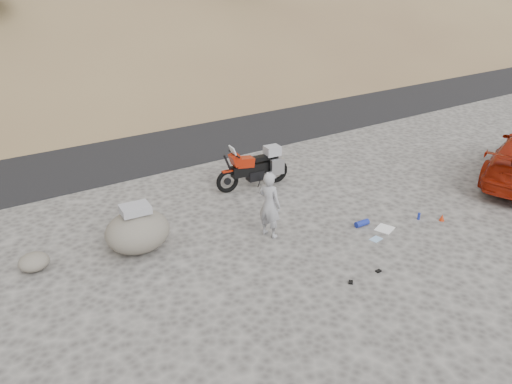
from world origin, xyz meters
TOP-DOWN VIEW (x-y plane):
  - ground at (0.00, 0.00)m, footprint 140.00×140.00m
  - road at (0.00, 9.00)m, footprint 120.00×7.00m
  - motorcycle at (0.98, 2.95)m, footprint 2.41×0.82m
  - man at (-0.41, 0.25)m, footprint 0.59×0.72m
  - boulder at (-3.37, 1.38)m, footprint 1.82×1.67m
  - small_rock at (-5.62, 1.85)m, footprint 0.71×0.64m
  - gear_white_cloth at (2.25, -1.11)m, footprint 0.56×0.54m
  - gear_blue_mat at (1.87, -0.67)m, footprint 0.40×0.17m
  - gear_bottle at (3.39, -1.24)m, footprint 0.09×0.09m
  - gear_funnel at (3.85, -1.62)m, footprint 0.17×0.17m
  - gear_glove_a at (0.68, -2.41)m, footprint 0.12×0.09m
  - gear_glove_b at (-0.13, -2.39)m, footprint 0.15×0.15m
  - gear_blue_cloth at (1.68, -1.37)m, footprint 0.33×0.26m

SIDE VIEW (x-z plane):
  - ground at x=0.00m, z-range 0.00..0.00m
  - road at x=0.00m, z-range -0.03..0.03m
  - man at x=-0.41m, z-range -0.85..0.85m
  - gear_blue_cloth at x=1.68m, z-range 0.00..0.01m
  - gear_white_cloth at x=2.25m, z-range 0.00..0.02m
  - gear_glove_a at x=0.68m, z-range 0.00..0.04m
  - gear_glove_b at x=-0.13m, z-range 0.00..0.04m
  - gear_blue_mat at x=1.87m, z-range 0.00..0.16m
  - gear_funnel at x=3.85m, z-range 0.00..0.18m
  - gear_bottle at x=3.39m, z-range 0.00..0.19m
  - small_rock at x=-5.62m, z-range 0.00..0.40m
  - boulder at x=-3.37m, z-range -0.07..1.09m
  - motorcycle at x=0.98m, z-range -0.10..1.33m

